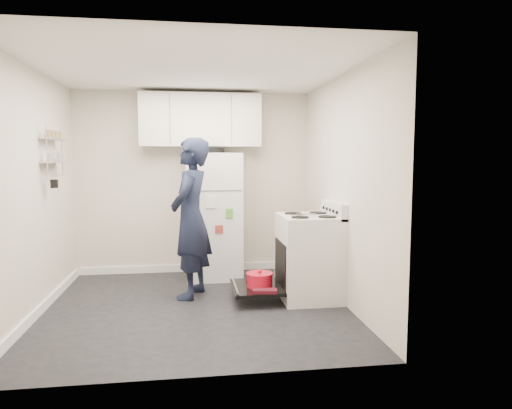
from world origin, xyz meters
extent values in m
cube|color=black|center=(0.00, 0.00, 0.00)|extent=(3.20, 3.20, 0.01)
cube|color=white|center=(0.00, 0.00, 2.50)|extent=(3.20, 3.20, 0.01)
cube|color=beige|center=(0.00, 1.60, 1.25)|extent=(3.20, 0.01, 2.50)
cube|color=beige|center=(0.00, -1.60, 1.25)|extent=(3.20, 0.01, 2.50)
cube|color=beige|center=(-1.60, 0.00, 1.25)|extent=(0.01, 3.20, 2.50)
cube|color=beige|center=(1.60, 0.00, 1.25)|extent=(0.01, 3.20, 2.50)
cube|color=white|center=(-1.59, 0.00, 0.05)|extent=(0.03, 3.20, 0.10)
cube|color=white|center=(0.00, 1.59, 0.05)|extent=(3.20, 0.03, 0.10)
cube|color=silver|center=(1.28, 0.15, 0.46)|extent=(0.65, 0.76, 0.92)
cube|color=black|center=(1.21, 0.15, 0.40)|extent=(0.53, 0.60, 0.52)
cube|color=orange|center=(1.48, 0.15, 0.40)|extent=(0.02, 0.56, 0.46)
cylinder|color=black|center=(1.26, 0.15, 0.22)|extent=(0.34, 0.34, 0.02)
cube|color=silver|center=(1.56, 0.15, 1.01)|extent=(0.08, 0.76, 0.18)
cube|color=silver|center=(1.28, 0.15, 0.94)|extent=(0.65, 0.76, 0.03)
cube|color=#B2B2B7|center=(1.23, 0.10, 0.97)|extent=(0.22, 0.03, 0.01)
cube|color=black|center=(0.68, 0.15, 0.14)|extent=(0.55, 0.70, 0.03)
cylinder|color=#B2B2B7|center=(0.43, 0.15, 0.18)|extent=(0.02, 0.66, 0.02)
cylinder|color=red|center=(0.70, 0.12, 0.23)|extent=(0.29, 0.29, 0.13)
cylinder|color=red|center=(0.70, 0.12, 0.31)|extent=(0.30, 0.30, 0.02)
sphere|color=red|center=(0.70, 0.12, 0.33)|extent=(0.04, 0.04, 0.04)
cube|color=maroon|center=(0.73, -0.12, 0.18)|extent=(0.28, 0.17, 0.04)
cube|color=maroon|center=(0.73, 0.35, 0.18)|extent=(0.29, 0.20, 0.04)
cube|color=white|center=(0.25, 1.25, 0.83)|extent=(0.72, 0.70, 1.66)
cube|color=#4C4C4C|center=(0.25, 0.90, 1.19)|extent=(0.68, 0.01, 0.01)
cube|color=#B2B2B7|center=(-0.03, 0.88, 1.31)|extent=(0.02, 0.03, 0.20)
cube|color=#B2B2B7|center=(-0.03, 0.88, 0.89)|extent=(0.02, 0.03, 0.55)
cylinder|color=black|center=(0.25, 1.25, 1.70)|extent=(0.30, 0.30, 0.07)
cube|color=#56A938|center=(0.43, 0.89, 0.90)|extent=(0.09, 0.01, 0.12)
cube|color=white|center=(0.20, 0.89, 1.05)|extent=(0.12, 0.01, 0.16)
cube|color=#AA3630|center=(0.30, 0.89, 0.70)|extent=(0.10, 0.01, 0.10)
cube|color=silver|center=(0.10, 1.43, 2.10)|extent=(1.60, 0.33, 0.70)
cube|color=#B2B2B7|center=(-1.52, 0.50, 1.80)|extent=(0.14, 0.60, 0.02)
cube|color=#B2B2B7|center=(-1.52, 0.50, 1.55)|extent=(0.14, 0.60, 0.02)
cylinder|color=black|center=(-1.49, 0.32, 1.32)|extent=(0.08, 0.08, 0.09)
imported|color=black|center=(-0.05, 0.40, 0.91)|extent=(0.63, 0.77, 1.82)
camera|label=1|loc=(-0.04, -4.81, 1.59)|focal=32.00mm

